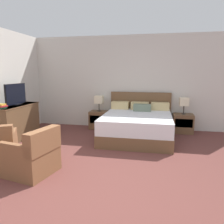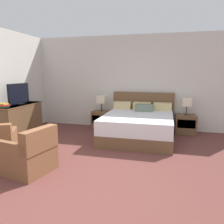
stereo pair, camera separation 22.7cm
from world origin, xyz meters
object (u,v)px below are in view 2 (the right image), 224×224
at_px(book_small_top, 3,104).
at_px(table_lamp_left, 101,100).
at_px(bed, 139,125).
at_px(dresser, 19,121).
at_px(table_lamp_right, 187,102).
at_px(book_blue_cover, 3,105).
at_px(nightstand_right, 186,124).
at_px(tv, 19,94).
at_px(nightstand_left, 102,120).
at_px(armchair_companion, 30,155).
at_px(book_red_cover, 3,107).

bearing_deg(book_small_top, table_lamp_left, 47.73).
distance_m(bed, book_small_top, 3.19).
height_order(bed, dresser, bed).
xyz_separation_m(table_lamp_right, book_blue_cover, (-4.08, -1.90, 0.05)).
height_order(bed, nightstand_right, bed).
relative_size(table_lamp_right, tv, 0.59).
height_order(nightstand_left, table_lamp_left, table_lamp_left).
xyz_separation_m(nightstand_right, table_lamp_left, (-2.35, 0.00, 0.59)).
xyz_separation_m(table_lamp_left, dresser, (-1.74, -1.41, -0.41)).
distance_m(nightstand_left, dresser, 2.24).
bearing_deg(table_lamp_left, nightstand_right, -0.04).
bearing_deg(dresser, tv, 88.08).
distance_m(table_lamp_left, book_blue_cover, 2.57).
xyz_separation_m(table_lamp_left, armchair_companion, (-0.29, -3.05, -0.56)).
height_order(nightstand_left, book_blue_cover, book_blue_cover).
xyz_separation_m(nightstand_left, tv, (-1.73, -1.33, 0.83)).
distance_m(table_lamp_left, dresser, 2.27).
xyz_separation_m(tv, book_blue_cover, (0.00, -0.57, -0.20)).
bearing_deg(nightstand_right, tv, -161.96).
bearing_deg(table_lamp_right, book_red_cover, -155.05).
xyz_separation_m(nightstand_right, book_red_cover, (-4.09, -1.90, 0.60)).
bearing_deg(nightstand_left, table_lamp_right, 0.04).
xyz_separation_m(tv, armchair_companion, (1.44, -1.72, -0.80)).
height_order(nightstand_left, table_lamp_right, table_lamp_right).
height_order(book_small_top, armchair_companion, book_small_top).
bearing_deg(table_lamp_left, armchair_companion, -95.48).
height_order(table_lamp_right, dresser, table_lamp_right).
height_order(tv, armchair_companion, tv).
relative_size(dresser, book_small_top, 7.31).
bearing_deg(book_red_cover, table_lamp_right, 24.95).
xyz_separation_m(nightstand_left, table_lamp_left, (0.00, 0.00, 0.59)).
xyz_separation_m(nightstand_right, table_lamp_right, (0.00, 0.00, 0.59)).
bearing_deg(table_lamp_left, book_small_top, -132.27).
bearing_deg(book_red_cover, dresser, 89.81).
bearing_deg(book_small_top, table_lamp_right, 25.00).
bearing_deg(book_blue_cover, nightstand_left, 47.63).
height_order(nightstand_right, table_lamp_left, table_lamp_left).
xyz_separation_m(table_lamp_left, table_lamp_right, (2.35, 0.00, 0.00)).
bearing_deg(nightstand_left, book_blue_cover, -132.37).
relative_size(tv, armchair_companion, 0.93).
relative_size(nightstand_left, book_red_cover, 2.18).
bearing_deg(book_blue_cover, armchair_companion, -38.59).
xyz_separation_m(dresser, armchair_companion, (1.44, -1.64, -0.15)).
distance_m(tv, armchair_companion, 2.38).
height_order(tv, book_small_top, tv).
bearing_deg(book_red_cover, book_blue_cover, 0.00).
distance_m(dresser, book_blue_cover, 0.67).
bearing_deg(armchair_companion, table_lamp_right, 49.11).
distance_m(table_lamp_right, armchair_companion, 4.07).
bearing_deg(armchair_companion, dresser, 131.31).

